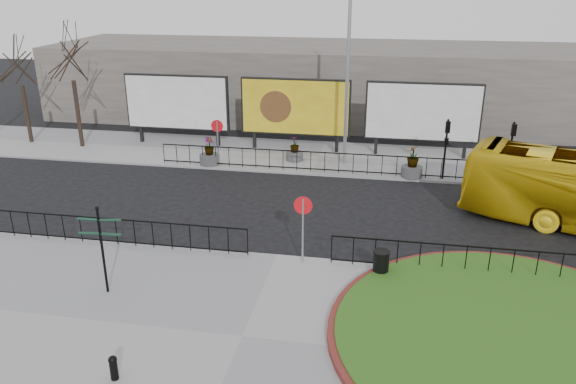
% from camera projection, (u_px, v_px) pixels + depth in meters
% --- Properties ---
extents(ground, '(90.00, 90.00, 0.00)m').
position_uv_depth(ground, '(277.00, 257.00, 20.29)').
color(ground, black).
rests_on(ground, ground).
extents(pavement_near, '(30.00, 10.00, 0.12)m').
position_uv_depth(pavement_near, '(242.00, 338.00, 15.68)').
color(pavement_near, gray).
rests_on(pavement_near, ground).
extents(pavement_far, '(44.00, 6.00, 0.12)m').
position_uv_depth(pavement_far, '(319.00, 157.00, 31.29)').
color(pavement_far, gray).
rests_on(pavement_far, ground).
extents(brick_edge, '(10.40, 10.40, 0.18)m').
position_uv_depth(brick_edge, '(517.00, 341.00, 15.31)').
color(brick_edge, maroon).
rests_on(brick_edge, pavement_near).
extents(grass_lawn, '(10.00, 10.00, 0.22)m').
position_uv_depth(grass_lawn, '(518.00, 340.00, 15.30)').
color(grass_lawn, '#245015').
rests_on(grass_lawn, pavement_near).
extents(railing_near_left, '(10.00, 0.10, 1.10)m').
position_uv_depth(railing_near_left, '(116.00, 232.00, 20.76)').
color(railing_near_left, black).
rests_on(railing_near_left, pavement_near).
extents(railing_near_right, '(9.00, 0.10, 1.10)m').
position_uv_depth(railing_near_right, '(466.00, 260.00, 18.71)').
color(railing_near_right, black).
rests_on(railing_near_right, pavement_near).
extents(railing_far, '(18.00, 0.10, 1.10)m').
position_uv_depth(railing_far, '(332.00, 162.00, 28.42)').
color(railing_far, black).
rests_on(railing_far, pavement_far).
extents(speed_sign_far, '(0.64, 0.07, 2.47)m').
position_uv_depth(speed_sign_far, '(217.00, 133.00, 29.06)').
color(speed_sign_far, gray).
rests_on(speed_sign_far, pavement_far).
extents(speed_sign_near, '(0.64, 0.07, 2.47)m').
position_uv_depth(speed_sign_near, '(303.00, 215.00, 19.07)').
color(speed_sign_near, gray).
rests_on(speed_sign_near, pavement_near).
extents(billboard_left, '(6.20, 0.31, 4.10)m').
position_uv_depth(billboard_left, '(177.00, 103.00, 32.66)').
color(billboard_left, black).
rests_on(billboard_left, pavement_far).
extents(billboard_mid, '(6.20, 0.31, 4.10)m').
position_uv_depth(billboard_mid, '(295.00, 107.00, 31.51)').
color(billboard_mid, black).
rests_on(billboard_mid, pavement_far).
extents(billboard_right, '(6.20, 0.31, 4.10)m').
position_uv_depth(billboard_right, '(423.00, 112.00, 30.36)').
color(billboard_right, black).
rests_on(billboard_right, pavement_far).
extents(lamp_post, '(0.74, 0.18, 9.23)m').
position_uv_depth(lamp_post, '(348.00, 75.00, 28.40)').
color(lamp_post, gray).
rests_on(lamp_post, pavement_far).
extents(signal_pole_a, '(0.22, 0.26, 3.00)m').
position_uv_depth(signal_pole_a, '(446.00, 140.00, 27.04)').
color(signal_pole_a, black).
rests_on(signal_pole_a, pavement_far).
extents(signal_pole_b, '(0.22, 0.26, 3.00)m').
position_uv_depth(signal_pole_b, '(512.00, 143.00, 26.54)').
color(signal_pole_b, black).
rests_on(signal_pole_b, pavement_far).
extents(tree_left, '(2.00, 2.00, 7.00)m').
position_uv_depth(tree_left, '(74.00, 87.00, 31.85)').
color(tree_left, '#2D2119').
rests_on(tree_left, pavement_far).
extents(tree_mid, '(2.00, 2.00, 6.20)m').
position_uv_depth(tree_mid, '(23.00, 91.00, 32.84)').
color(tree_mid, '#2D2119').
rests_on(tree_mid, pavement_far).
extents(building_backdrop, '(40.00, 10.00, 5.00)m').
position_uv_depth(building_backdrop, '(337.00, 82.00, 39.58)').
color(building_backdrop, slate).
rests_on(building_backdrop, ground).
extents(fingerpost_sign, '(1.38, 0.31, 2.94)m').
position_uv_depth(fingerpost_sign, '(101.00, 241.00, 17.24)').
color(fingerpost_sign, black).
rests_on(fingerpost_sign, pavement_near).
extents(bollard, '(0.22, 0.22, 0.68)m').
position_uv_depth(bollard, '(113.00, 366.00, 13.88)').
color(bollard, black).
rests_on(bollard, pavement_near).
extents(litter_bin, '(0.56, 0.56, 0.93)m').
position_uv_depth(litter_bin, '(381.00, 264.00, 18.62)').
color(litter_bin, black).
rests_on(litter_bin, pavement_near).
extents(planter_a, '(1.06, 1.06, 1.48)m').
position_uv_depth(planter_a, '(209.00, 155.00, 29.72)').
color(planter_a, '#4C4C4F').
rests_on(planter_a, pavement_far).
extents(planter_b, '(0.91, 0.91, 1.35)m').
position_uv_depth(planter_b, '(295.00, 152.00, 30.37)').
color(planter_b, '#4C4C4F').
rests_on(planter_b, pavement_far).
extents(planter_c, '(1.04, 1.04, 1.62)m').
position_uv_depth(planter_c, '(412.00, 165.00, 27.84)').
color(planter_c, '#4C4C4F').
rests_on(planter_c, pavement_far).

